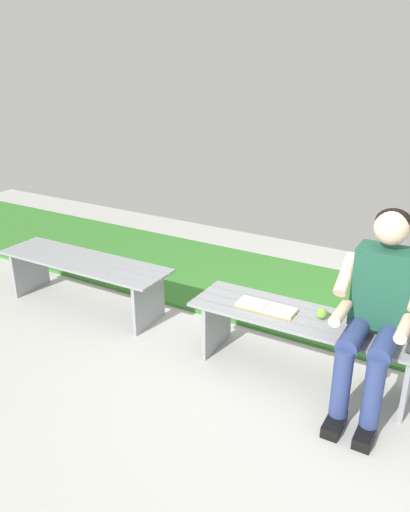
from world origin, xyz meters
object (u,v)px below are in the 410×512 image
at_px(bench_near, 306,332).
at_px(apple, 322,313).
at_px(bench_far, 84,271).
at_px(book_open, 266,308).
at_px(person_seated, 377,307).

height_order(bench_near, apple, apple).
distance_m(bench_near, bench_far, 1.99).
bearing_deg(book_open, bench_far, -1.58).
distance_m(bench_near, person_seated, 0.58).
relative_size(bench_far, person_seated, 1.28).
height_order(person_seated, book_open, person_seated).
distance_m(bench_far, apple, 2.08).
bearing_deg(bench_far, bench_near, -180.00).
xyz_separation_m(bench_near, book_open, (0.28, 0.03, 0.12)).
height_order(person_seated, apple, person_seated).
distance_m(apple, book_open, 0.38).
xyz_separation_m(person_seated, apple, (0.36, -0.14, -0.20)).
xyz_separation_m(bench_far, book_open, (-1.71, 0.03, 0.12)).
xyz_separation_m(bench_far, person_seated, (-2.44, 0.10, 0.35)).
xyz_separation_m(person_seated, book_open, (0.73, -0.07, -0.23)).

